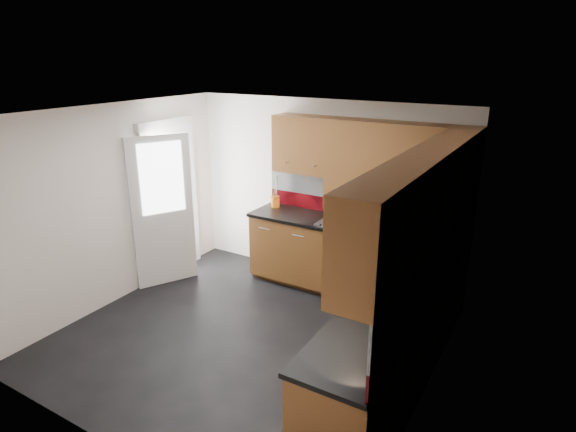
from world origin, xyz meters
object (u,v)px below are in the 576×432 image
Objects in this scene: utensil_pot at (275,200)px; toaster at (413,225)px; food_processor at (417,264)px; gas_hob at (344,223)px.

utensil_pot reaches higher than toaster.
gas_hob is at bearing 138.98° from food_processor.
toaster is at bearing 0.26° from utensil_pot.
food_processor is at bearing -71.68° from toaster.
food_processor is at bearing -41.02° from gas_hob.
toaster is 1.28m from food_processor.
utensil_pot reaches higher than food_processor.
utensil_pot is (-1.10, 0.16, 0.08)m from gas_hob.
gas_hob is at bearing -168.38° from toaster.
toaster is at bearing 11.62° from gas_hob.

